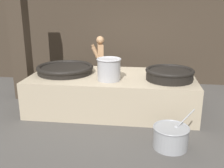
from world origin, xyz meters
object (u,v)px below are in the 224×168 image
Objects in this scene: giant_wok_far at (170,74)px; cook at (100,62)px; giant_wok_near at (65,69)px; prep_bowl_vegetables at (171,136)px; stock_pot at (109,69)px.

cook reaches higher than giant_wok_far.
giant_wok_near reaches higher than prep_bowl_vegetables.
giant_wok_near is at bearing 156.84° from stock_pot.
cook is 2.13× the size of prep_bowl_vegetables.
giant_wok_far is 1.38m from stock_pot.
giant_wok_near is 2.54× the size of stock_pot.
giant_wok_near is at bearing 144.11° from prep_bowl_vegetables.
giant_wok_far is at bearing 8.05° from stock_pot.
stock_pot reaches higher than prep_bowl_vegetables.
prep_bowl_vegetables is (2.50, -1.81, -0.75)m from giant_wok_near.
prep_bowl_vegetables is at bearing 107.51° from cook.
giant_wok_near is at bearing 172.99° from giant_wok_far.
giant_wok_near is 1.29× the size of giant_wok_far.
stock_pot is 1.90m from cook.
prep_bowl_vegetables is (1.32, -1.30, -0.90)m from stock_pot.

